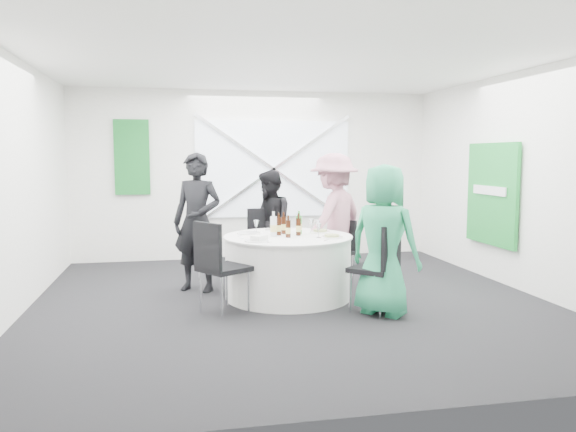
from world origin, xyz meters
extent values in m
plane|color=black|center=(0.00, 0.00, 0.00)|extent=(6.00, 6.00, 0.00)
plane|color=white|center=(0.00, 0.00, 2.80)|extent=(6.00, 6.00, 0.00)
plane|color=white|center=(0.00, 3.00, 1.40)|extent=(6.00, 0.00, 6.00)
plane|color=white|center=(0.00, -3.00, 1.40)|extent=(6.00, 0.00, 6.00)
plane|color=white|center=(-3.00, 0.00, 1.40)|extent=(0.00, 6.00, 6.00)
plane|color=white|center=(3.00, 0.00, 1.40)|extent=(0.00, 6.00, 6.00)
cube|color=white|center=(0.30, 2.96, 1.50)|extent=(2.60, 0.03, 1.60)
cube|color=silver|center=(0.30, 2.92, 1.50)|extent=(2.63, 0.05, 1.84)
cube|color=silver|center=(0.30, 2.92, 1.50)|extent=(2.63, 0.05, 1.84)
cube|color=#16712A|center=(-2.00, 2.95, 1.70)|extent=(0.55, 0.04, 1.20)
cube|color=#198C31|center=(2.94, 0.60, 1.20)|extent=(0.05, 1.20, 1.40)
cylinder|color=silver|center=(0.00, 0.20, 0.37)|extent=(1.52, 1.52, 0.74)
cylinder|color=silver|center=(0.00, 0.20, 0.75)|extent=(1.56, 1.56, 0.02)
cube|color=black|center=(-0.10, 1.29, 0.48)|extent=(0.48, 0.48, 0.05)
cube|color=black|center=(-0.12, 1.51, 0.74)|extent=(0.42, 0.08, 0.48)
cylinder|color=silver|center=(0.06, 1.49, 0.23)|extent=(0.02, 0.02, 0.45)
cylinder|color=silver|center=(-0.30, 1.46, 0.23)|extent=(0.02, 0.02, 0.45)
cylinder|color=silver|center=(0.10, 1.13, 0.23)|extent=(0.02, 0.02, 0.45)
cylinder|color=silver|center=(-0.26, 1.10, 0.23)|extent=(0.02, 0.02, 0.45)
cube|color=black|center=(-0.84, 0.66, 0.40)|extent=(0.50, 0.50, 0.04)
cube|color=black|center=(-1.00, 0.75, 0.62)|extent=(0.20, 0.33, 0.40)
cylinder|color=silver|center=(-0.90, 0.87, 0.19)|extent=(0.02, 0.02, 0.38)
cylinder|color=silver|center=(-1.05, 0.60, 0.19)|extent=(0.02, 0.02, 0.38)
cylinder|color=silver|center=(-0.64, 0.72, 0.19)|extent=(0.02, 0.02, 0.38)
cylinder|color=silver|center=(-0.78, 0.46, 0.19)|extent=(0.02, 0.02, 0.38)
cube|color=black|center=(0.80, 0.81, 0.41)|extent=(0.54, 0.54, 0.05)
cube|color=black|center=(0.94, 0.93, 0.64)|extent=(0.25, 0.31, 0.41)
cylinder|color=silver|center=(1.02, 0.79, 0.20)|extent=(0.02, 0.02, 0.40)
cylinder|color=silver|center=(0.82, 1.03, 0.20)|extent=(0.02, 0.02, 0.40)
cylinder|color=silver|center=(0.77, 0.59, 0.20)|extent=(0.02, 0.02, 0.40)
cylinder|color=silver|center=(0.58, 0.84, 0.20)|extent=(0.02, 0.02, 0.40)
cube|color=black|center=(0.79, -0.62, 0.48)|extent=(0.63, 0.63, 0.05)
cube|color=black|center=(0.94, -0.78, 0.75)|extent=(0.34, 0.33, 0.48)
cylinder|color=silver|center=(0.78, -0.88, 0.23)|extent=(0.02, 0.02, 0.46)
cylinder|color=silver|center=(1.04, -0.63, 0.23)|extent=(0.02, 0.02, 0.46)
cylinder|color=silver|center=(0.53, -0.62, 0.23)|extent=(0.02, 0.02, 0.46)
cylinder|color=silver|center=(0.79, -0.37, 0.23)|extent=(0.02, 0.02, 0.46)
cube|color=black|center=(-0.82, -0.35, 0.50)|extent=(0.64, 0.64, 0.06)
cube|color=black|center=(-1.01, -0.47, 0.77)|extent=(0.28, 0.39, 0.50)
cylinder|color=silver|center=(-1.08, -0.30, 0.24)|extent=(0.02, 0.02, 0.48)
cylinder|color=silver|center=(-0.87, -0.61, 0.24)|extent=(0.02, 0.02, 0.48)
cylinder|color=silver|center=(-0.77, -0.09, 0.24)|extent=(0.02, 0.02, 0.48)
cylinder|color=silver|center=(-0.56, -0.40, 0.24)|extent=(0.02, 0.02, 0.48)
imported|color=black|center=(-1.06, 0.77, 0.88)|extent=(0.77, 0.68, 1.77)
imported|color=black|center=(-0.03, 1.42, 0.76)|extent=(0.42, 0.75, 1.52)
imported|color=#BA788A|center=(0.77, 0.87, 0.88)|extent=(1.20, 1.15, 1.76)
imported|color=#2A9B67|center=(0.87, -0.73, 0.82)|extent=(0.93, 0.94, 1.64)
cylinder|color=white|center=(-0.05, 0.71, 0.77)|extent=(0.29, 0.29, 0.01)
cylinder|color=white|center=(-0.44, 0.48, 0.77)|extent=(0.29, 0.29, 0.01)
cylinder|color=white|center=(0.45, 0.39, 0.77)|extent=(0.26, 0.26, 0.01)
cylinder|color=#81944F|center=(0.45, 0.39, 0.79)|extent=(0.17, 0.17, 0.02)
cylinder|color=white|center=(0.47, -0.07, 0.77)|extent=(0.27, 0.27, 0.01)
cylinder|color=#81944F|center=(0.47, -0.07, 0.79)|extent=(0.17, 0.17, 0.02)
cylinder|color=white|center=(-0.44, -0.17, 0.77)|extent=(0.27, 0.27, 0.01)
cube|color=silver|center=(-0.41, -0.17, 0.80)|extent=(0.21, 0.21, 0.05)
cylinder|color=#3C190B|center=(-0.10, 0.26, 0.87)|extent=(0.06, 0.06, 0.21)
cylinder|color=#3C190B|center=(-0.10, 0.26, 1.00)|extent=(0.02, 0.02, 0.06)
cylinder|color=#D5C570|center=(-0.10, 0.26, 0.85)|extent=(0.06, 0.06, 0.07)
cylinder|color=#3C190B|center=(-0.02, 0.38, 0.87)|extent=(0.06, 0.06, 0.21)
cylinder|color=#3C190B|center=(-0.02, 0.38, 1.00)|extent=(0.02, 0.02, 0.06)
cylinder|color=#D5C570|center=(-0.02, 0.38, 0.84)|extent=(0.06, 0.06, 0.07)
cylinder|color=#3C190B|center=(0.13, 0.19, 0.87)|extent=(0.06, 0.06, 0.21)
cylinder|color=#3C190B|center=(0.13, 0.19, 1.00)|extent=(0.02, 0.02, 0.06)
cylinder|color=#D5C570|center=(0.13, 0.19, 0.84)|extent=(0.06, 0.06, 0.07)
cylinder|color=#3C190B|center=(-0.03, 0.05, 0.86)|extent=(0.06, 0.06, 0.21)
cylinder|color=#3C190B|center=(-0.03, 0.05, 1.00)|extent=(0.02, 0.02, 0.06)
cylinder|color=#D5C570|center=(-0.03, 0.05, 0.84)|extent=(0.06, 0.06, 0.07)
cylinder|color=green|center=(0.16, 0.31, 0.87)|extent=(0.08, 0.08, 0.23)
cylinder|color=green|center=(0.16, 0.31, 1.02)|extent=(0.03, 0.03, 0.06)
cylinder|color=#D5C570|center=(0.16, 0.31, 0.85)|extent=(0.08, 0.08, 0.08)
cylinder|color=silver|center=(-0.18, 0.19, 0.88)|extent=(0.08, 0.08, 0.24)
cylinder|color=silver|center=(-0.18, 0.19, 1.03)|extent=(0.03, 0.03, 0.06)
cylinder|color=#D5C570|center=(-0.18, 0.19, 0.86)|extent=(0.08, 0.08, 0.08)
cylinder|color=white|center=(-0.35, 0.44, 0.76)|extent=(0.06, 0.06, 0.00)
cylinder|color=white|center=(-0.35, 0.44, 0.81)|extent=(0.01, 0.01, 0.10)
cone|color=white|center=(-0.35, 0.44, 0.89)|extent=(0.07, 0.07, 0.08)
cylinder|color=white|center=(0.34, 0.42, 0.76)|extent=(0.06, 0.06, 0.00)
cylinder|color=white|center=(0.34, 0.42, 0.81)|extent=(0.01, 0.01, 0.10)
cone|color=white|center=(0.34, 0.42, 0.89)|extent=(0.07, 0.07, 0.08)
cylinder|color=white|center=(0.32, -0.02, 0.76)|extent=(0.06, 0.06, 0.00)
cylinder|color=white|center=(0.32, -0.02, 0.81)|extent=(0.01, 0.01, 0.10)
cone|color=white|center=(0.32, -0.02, 0.89)|extent=(0.07, 0.07, 0.08)
cylinder|color=white|center=(0.39, 0.30, 0.76)|extent=(0.06, 0.06, 0.00)
cylinder|color=white|center=(0.39, 0.30, 0.81)|extent=(0.01, 0.01, 0.10)
cone|color=white|center=(0.39, 0.30, 0.89)|extent=(0.07, 0.07, 0.08)
cube|color=silver|center=(-0.55, 0.02, 0.76)|extent=(0.10, 0.13, 0.01)
cube|color=silver|center=(-0.34, -0.27, 0.76)|extent=(0.10, 0.13, 0.01)
cube|color=silver|center=(0.36, -0.25, 0.76)|extent=(0.10, 0.13, 0.01)
cube|color=silver|center=(0.54, -0.01, 0.76)|extent=(0.11, 0.13, 0.01)
cube|color=silver|center=(-0.38, 0.63, 0.76)|extent=(0.09, 0.14, 0.01)
cube|color=silver|center=(-0.56, 0.32, 0.76)|extent=(0.09, 0.14, 0.01)
camera|label=1|loc=(-1.32, -6.39, 1.72)|focal=35.00mm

